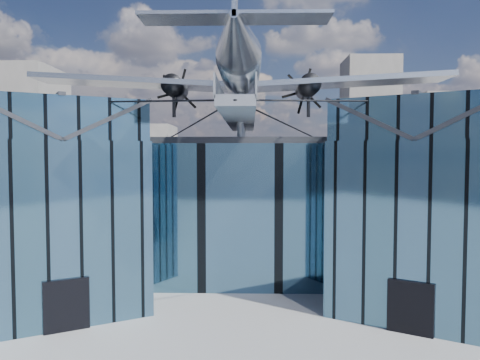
{
  "coord_description": "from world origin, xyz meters",
  "views": [
    {
      "loc": [
        0.67,
        -27.13,
        8.73
      ],
      "look_at": [
        0.0,
        2.0,
        7.2
      ],
      "focal_mm": 35.0,
      "sensor_mm": 36.0,
      "label": 1
    }
  ],
  "objects": [
    {
      "name": "ground_plane",
      "position": [
        0.0,
        0.0,
        0.0
      ],
      "size": [
        120.0,
        120.0,
        0.0
      ],
      "primitive_type": "plane",
      "color": "gray"
    },
    {
      "name": "museum",
      "position": [
        0.0,
        5.82,
        5.54
      ],
      "size": [
        32.88,
        24.5,
        17.6
      ],
      "color": "#406783",
      "rests_on": "ground"
    },
    {
      "name": "bg_towers",
      "position": [
        1.45,
        50.49,
        10.01
      ],
      "size": [
        77.0,
        24.5,
        26.0
      ],
      "color": "slate",
      "rests_on": "ground"
    }
  ]
}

